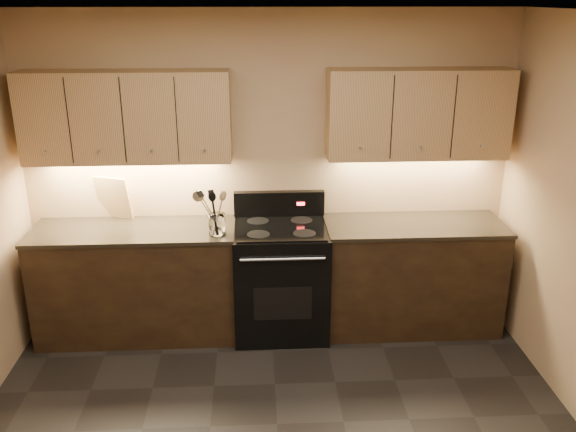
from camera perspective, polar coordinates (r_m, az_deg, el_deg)
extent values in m
plane|color=silver|center=(2.89, -1.00, 18.31)|extent=(4.00, 4.00, 0.00)
cube|color=tan|center=(5.08, -1.77, 4.14)|extent=(4.00, 0.04, 2.60)
cube|color=black|center=(5.20, -13.87, -6.13)|extent=(1.60, 0.60, 0.90)
cube|color=#322B20|center=(5.01, -14.31, -1.34)|extent=(1.62, 0.62, 0.03)
cube|color=black|center=(5.26, 11.44, -5.59)|extent=(1.44, 0.60, 0.90)
cube|color=#322B20|center=(5.08, 11.79, -0.85)|extent=(1.46, 0.62, 0.03)
cube|color=black|center=(5.08, -0.67, -6.01)|extent=(0.76, 0.65, 0.92)
cube|color=black|center=(4.89, -0.69, -1.11)|extent=(0.70, 0.60, 0.01)
cube|color=black|center=(5.12, -0.83, 1.13)|extent=(0.76, 0.07, 0.22)
cube|color=red|center=(5.10, 1.21, 1.15)|extent=(0.06, 0.00, 0.03)
cylinder|color=silver|center=(4.63, -0.50, -4.07)|extent=(0.65, 0.02, 0.02)
cube|color=black|center=(4.81, -0.50, -8.21)|extent=(0.46, 0.00, 0.28)
cylinder|color=black|center=(4.75, -2.79, -1.72)|extent=(0.18, 0.18, 0.00)
cylinder|color=black|center=(4.76, 1.55, -1.64)|extent=(0.18, 0.18, 0.00)
cylinder|color=black|center=(5.03, -2.82, -0.46)|extent=(0.18, 0.18, 0.00)
cylinder|color=black|center=(5.04, 1.28, -0.38)|extent=(0.18, 0.18, 0.00)
cube|color=tan|center=(4.92, -14.87, 8.95)|extent=(1.60, 0.30, 0.70)
cube|color=tan|center=(4.99, 12.08, 9.32)|extent=(1.44, 0.30, 0.70)
cube|color=#B2B5BA|center=(5.26, -16.06, 1.87)|extent=(0.08, 0.01, 0.12)
cylinder|color=white|center=(4.75, -6.67, -0.75)|extent=(0.14, 0.14, 0.17)
cylinder|color=white|center=(4.78, -6.63, -1.60)|extent=(0.13, 0.13, 0.02)
cube|color=#D6B473|center=(5.22, -16.02, 1.66)|extent=(0.31, 0.19, 0.37)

